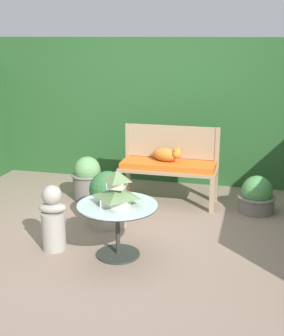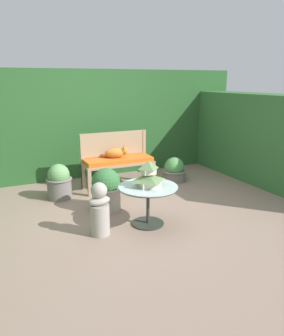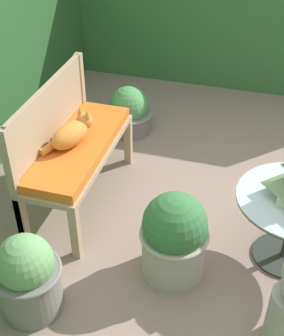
{
  "view_description": "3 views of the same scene",
  "coord_description": "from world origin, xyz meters",
  "px_view_note": "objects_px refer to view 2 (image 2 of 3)",
  "views": [
    {
      "loc": [
        1.31,
        -4.63,
        2.12
      ],
      "look_at": [
        0.05,
        0.35,
        0.64
      ],
      "focal_mm": 50.0,
      "sensor_mm": 36.0,
      "label": 1
    },
    {
      "loc": [
        -1.72,
        -4.24,
        1.88
      ],
      "look_at": [
        0.28,
        0.13,
        0.58
      ],
      "focal_mm": 35.0,
      "sensor_mm": 36.0,
      "label": 2
    },
    {
      "loc": [
        -2.43,
        -0.27,
        2.48
      ],
      "look_at": [
        -0.01,
        0.44,
        0.6
      ],
      "focal_mm": 50.0,
      "sensor_mm": 36.0,
      "label": 3
    }
  ],
  "objects_px": {
    "pagoda_birdhouse": "(148,175)",
    "potted_plant_table_near": "(174,171)",
    "potted_plant_bench_left": "(59,182)",
    "garden_bench": "(118,163)",
    "garden_bust": "(100,211)",
    "potted_plant_bench_right": "(106,190)",
    "cat": "(116,153)",
    "patio_table": "(148,194)"
  },
  "relations": [
    {
      "from": "pagoda_birdhouse",
      "to": "potted_plant_table_near",
      "type": "xyz_separation_m",
      "value": [
        1.3,
        1.56,
        -0.48
      ]
    },
    {
      "from": "pagoda_birdhouse",
      "to": "potted_plant_table_near",
      "type": "height_order",
      "value": "pagoda_birdhouse"
    },
    {
      "from": "potted_plant_bench_left",
      "to": "potted_plant_table_near",
      "type": "relative_size",
      "value": 1.22
    },
    {
      "from": "garden_bench",
      "to": "pagoda_birdhouse",
      "type": "relative_size",
      "value": 3.5
    },
    {
      "from": "garden_bust",
      "to": "potted_plant_bench_right",
      "type": "relative_size",
      "value": 1.07
    },
    {
      "from": "garden_bench",
      "to": "potted_plant_bench_right",
      "type": "height_order",
      "value": "potted_plant_bench_right"
    },
    {
      "from": "garden_bust",
      "to": "potted_plant_table_near",
      "type": "bearing_deg",
      "value": 28.75
    },
    {
      "from": "potted_plant_bench_left",
      "to": "cat",
      "type": "bearing_deg",
      "value": 6.98
    },
    {
      "from": "garden_bust",
      "to": "potted_plant_table_near",
      "type": "distance_m",
      "value": 2.54
    },
    {
      "from": "cat",
      "to": "pagoda_birdhouse",
      "type": "relative_size",
      "value": 1.21
    },
    {
      "from": "pagoda_birdhouse",
      "to": "garden_bust",
      "type": "height_order",
      "value": "pagoda_birdhouse"
    },
    {
      "from": "garden_bench",
      "to": "potted_plant_table_near",
      "type": "distance_m",
      "value": 1.15
    },
    {
      "from": "cat",
      "to": "garden_bust",
      "type": "distance_m",
      "value": 1.88
    },
    {
      "from": "patio_table",
      "to": "potted_plant_table_near",
      "type": "relative_size",
      "value": 1.66
    },
    {
      "from": "garden_bust",
      "to": "potted_plant_bench_left",
      "type": "distance_m",
      "value": 1.54
    },
    {
      "from": "patio_table",
      "to": "pagoda_birdhouse",
      "type": "bearing_deg",
      "value": 180.0
    },
    {
      "from": "patio_table",
      "to": "garden_bust",
      "type": "height_order",
      "value": "garden_bust"
    },
    {
      "from": "pagoda_birdhouse",
      "to": "garden_bust",
      "type": "xyz_separation_m",
      "value": [
        -0.67,
        -0.02,
        -0.36
      ]
    },
    {
      "from": "patio_table",
      "to": "potted_plant_table_near",
      "type": "distance_m",
      "value": 2.04
    },
    {
      "from": "cat",
      "to": "potted_plant_bench_left",
      "type": "xyz_separation_m",
      "value": [
        -1.04,
        -0.13,
        -0.36
      ]
    },
    {
      "from": "garden_bust",
      "to": "potted_plant_bench_left",
      "type": "relative_size",
      "value": 1.18
    },
    {
      "from": "garden_bust",
      "to": "potted_plant_bench_right",
      "type": "bearing_deg",
      "value": 56.01
    },
    {
      "from": "garden_bench",
      "to": "pagoda_birdhouse",
      "type": "distance_m",
      "value": 1.62
    },
    {
      "from": "patio_table",
      "to": "potted_plant_bench_right",
      "type": "distance_m",
      "value": 0.81
    },
    {
      "from": "potted_plant_bench_left",
      "to": "garden_bench",
      "type": "bearing_deg",
      "value": 5.23
    },
    {
      "from": "patio_table",
      "to": "potted_plant_bench_right",
      "type": "height_order",
      "value": "potted_plant_bench_right"
    },
    {
      "from": "pagoda_birdhouse",
      "to": "cat",
      "type": "bearing_deg",
      "value": 84.41
    },
    {
      "from": "garden_bench",
      "to": "cat",
      "type": "bearing_deg",
      "value": 133.69
    },
    {
      "from": "garden_bust",
      "to": "patio_table",
      "type": "bearing_deg",
      "value": -7.82
    },
    {
      "from": "pagoda_birdhouse",
      "to": "potted_plant_bench_right",
      "type": "height_order",
      "value": "pagoda_birdhouse"
    },
    {
      "from": "garden_bench",
      "to": "cat",
      "type": "distance_m",
      "value": 0.18
    },
    {
      "from": "patio_table",
      "to": "cat",
      "type": "bearing_deg",
      "value": 84.41
    },
    {
      "from": "patio_table",
      "to": "potted_plant_bench_left",
      "type": "height_order",
      "value": "potted_plant_bench_left"
    },
    {
      "from": "patio_table",
      "to": "potted_plant_table_near",
      "type": "xyz_separation_m",
      "value": [
        1.3,
        1.56,
        -0.23
      ]
    },
    {
      "from": "cat",
      "to": "garden_bench",
      "type": "bearing_deg",
      "value": -28.49
    },
    {
      "from": "cat",
      "to": "garden_bust",
      "type": "xyz_separation_m",
      "value": [
        -0.83,
        -1.65,
        -0.32
      ]
    },
    {
      "from": "potted_plant_table_near",
      "to": "pagoda_birdhouse",
      "type": "bearing_deg",
      "value": -129.94
    },
    {
      "from": "garden_bench",
      "to": "garden_bust",
      "type": "xyz_separation_m",
      "value": [
        -0.86,
        -1.62,
        -0.15
      ]
    },
    {
      "from": "garden_bench",
      "to": "potted_plant_bench_left",
      "type": "bearing_deg",
      "value": -174.77
    },
    {
      "from": "garden_bench",
      "to": "pagoda_birdhouse",
      "type": "height_order",
      "value": "pagoda_birdhouse"
    },
    {
      "from": "cat",
      "to": "potted_plant_bench_left",
      "type": "relative_size",
      "value": 0.75
    },
    {
      "from": "patio_table",
      "to": "pagoda_birdhouse",
      "type": "relative_size",
      "value": 2.21
    }
  ]
}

